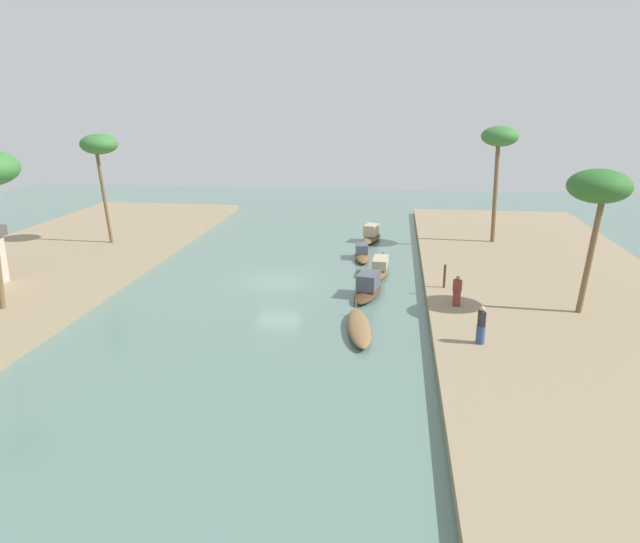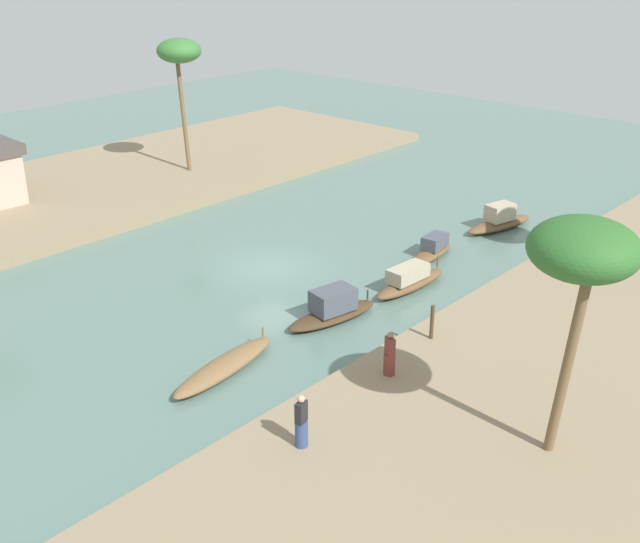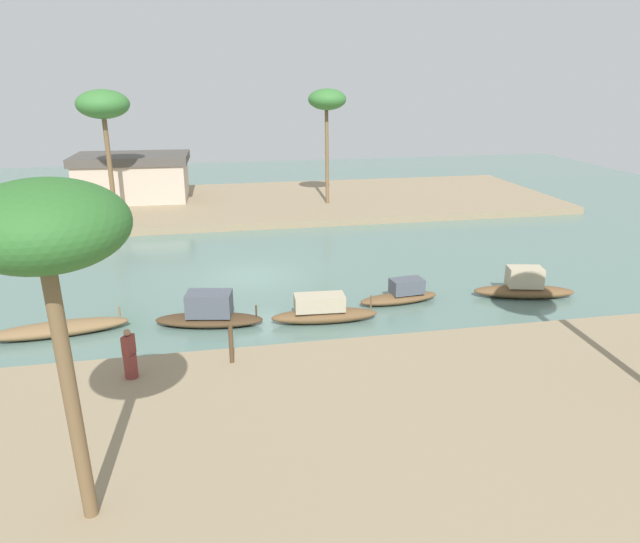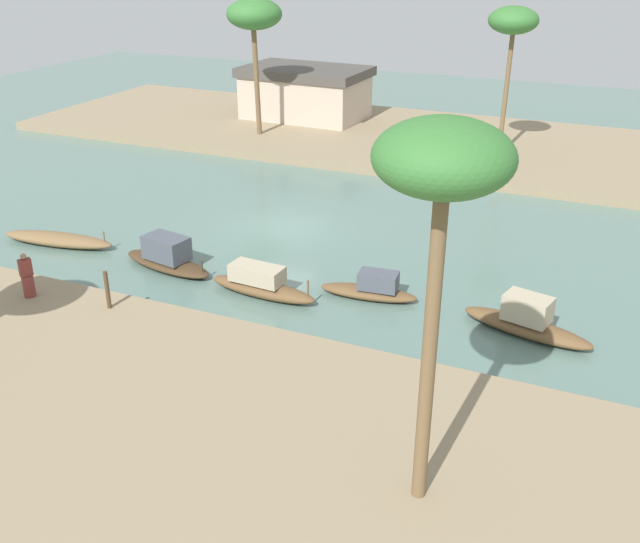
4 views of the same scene
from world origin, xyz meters
name	(u,v)px [view 2 (image 2 of 4)]	position (x,y,z in m)	size (l,w,h in m)	color
river_water	(271,267)	(0.00, 0.00, 0.00)	(77.82, 77.82, 0.00)	slate
riverbank_left	(610,388)	(0.00, -15.61, 0.24)	(46.61, 14.03, 0.47)	#937F60
riverbank_right	(77,191)	(0.00, 15.61, 0.24)	(46.61, 14.03, 0.47)	#937F60
sampan_with_tall_canopy	(224,366)	(-7.48, -5.30, 0.25)	(4.97, 1.72, 0.83)	brown
sampan_open_hull	(500,221)	(11.11, -5.05, 0.46)	(4.36, 1.98, 1.33)	brown
sampan_downstream_large	(332,309)	(-2.08, -5.46, 0.49)	(4.22, 1.95, 1.32)	#47331E
sampan_midstream	(410,280)	(2.19, -6.01, 0.44)	(4.13, 1.21, 1.11)	brown
sampan_with_red_awning	(432,250)	(5.78, -4.65, 0.37)	(3.49, 1.30, 1.01)	brown
person_on_near_bank	(301,425)	(-9.20, -10.53, 1.16)	(0.44, 0.44, 1.66)	#33477A
person_by_mooring	(390,357)	(-4.43, -9.98, 1.10)	(0.52, 0.52, 1.55)	brown
mooring_post	(432,322)	(-1.45, -9.60, 1.12)	(0.14, 0.14, 1.30)	#4C3823
palm_tree_left_near	(583,253)	(-4.65, -16.00, 6.48)	(2.85, 2.85, 6.91)	brown
palm_tree_right_tall	(179,53)	(6.50, 13.77, 7.31)	(2.57, 2.57, 7.70)	brown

